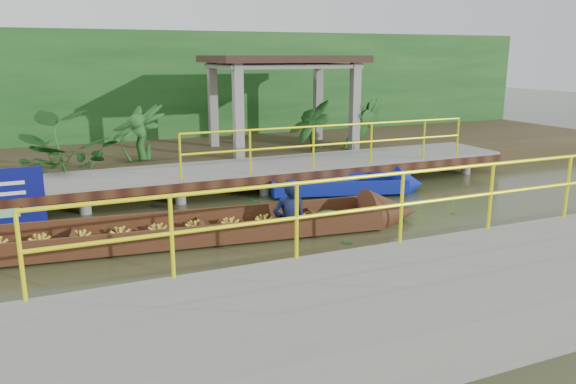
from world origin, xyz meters
name	(u,v)px	position (x,y,z in m)	size (l,w,h in m)	color
ground	(267,232)	(0.00, 0.00, 0.00)	(80.00, 80.00, 0.00)	#2E3219
land_strip	(176,156)	(0.00, 7.50, 0.23)	(30.00, 8.00, 0.45)	#382A1C
far_dock	(215,173)	(0.02, 3.43, 0.48)	(16.00, 2.06, 1.66)	slate
near_dock	(465,294)	(1.00, -4.20, 0.30)	(18.00, 2.40, 1.73)	slate
pavilion	(282,69)	(3.00, 6.30, 2.82)	(4.40, 3.00, 3.00)	slate
foliage_backdrop	(157,92)	(0.00, 10.00, 2.00)	(30.00, 0.80, 4.00)	#154316
vendor_boat	(159,229)	(-1.96, 0.23, 0.24)	(10.87, 2.24, 2.27)	#37190F
moored_blue_boat	(374,186)	(3.50, 1.87, 0.16)	(3.83, 1.93, 0.89)	navy
tropical_plants	(133,141)	(-1.59, 5.30, 1.07)	(13.99, 0.99, 1.24)	#154316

